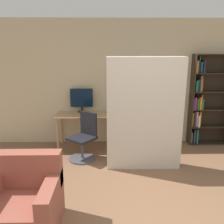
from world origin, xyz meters
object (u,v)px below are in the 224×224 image
object	(u,v)px
bookshelf	(206,101)
mattress_near	(145,115)
monitor	(82,99)
armchair	(23,202)
office_chair	(84,141)

from	to	relation	value
bookshelf	mattress_near	xyz separation A→B (m)	(-1.52, -1.19, 0.00)
bookshelf	monitor	bearing A→B (deg)	179.88
bookshelf	mattress_near	world-z (taller)	bookshelf
monitor	armchair	xyz separation A→B (m)	(-0.44, -2.73, -0.70)
office_chair	bookshelf	distance (m)	2.80
mattress_near	armchair	xyz separation A→B (m)	(-1.64, -1.53, -0.66)
armchair	mattress_near	bearing A→B (deg)	43.11
office_chair	monitor	bearing A→B (deg)	97.37
mattress_near	office_chair	bearing A→B (deg)	160.45
bookshelf	mattress_near	size ratio (longest dim) A/B	1.01
office_chair	armchair	world-z (taller)	office_chair
monitor	bookshelf	distance (m)	2.72
monitor	bookshelf	bearing A→B (deg)	-0.12
bookshelf	armchair	bearing A→B (deg)	-139.15
monitor	armchair	size ratio (longest dim) A/B	0.61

